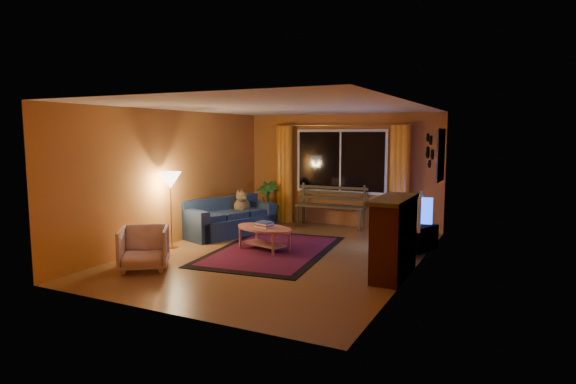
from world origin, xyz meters
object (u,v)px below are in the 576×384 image
at_px(coffee_table, 264,239).
at_px(tv_console, 413,239).
at_px(armchair, 144,246).
at_px(sofa, 229,217).
at_px(floor_lamp, 171,210).
at_px(bench, 330,217).

relative_size(coffee_table, tv_console, 1.10).
distance_m(armchair, tv_console, 4.53).
distance_m(sofa, floor_lamp, 1.46).
bearing_deg(sofa, coffee_table, -12.98).
distance_m(coffee_table, tv_console, 2.62).
bearing_deg(floor_lamp, tv_console, 22.27).
distance_m(sofa, coffee_table, 1.55).
xyz_separation_m(sofa, coffee_table, (1.29, -0.84, -0.17)).
bearing_deg(sofa, tv_console, 23.96).
height_order(sofa, tv_console, sofa).
relative_size(sofa, coffee_table, 1.60).
height_order(bench, armchair, armchair).
height_order(sofa, coffee_table, sofa).
bearing_deg(floor_lamp, armchair, -67.23).
xyz_separation_m(bench, floor_lamp, (-1.88, -3.09, 0.45)).
relative_size(bench, armchair, 2.19).
distance_m(bench, floor_lamp, 3.65).
bearing_deg(sofa, floor_lamp, -83.14).
relative_size(armchair, floor_lamp, 0.53).
height_order(floor_lamp, tv_console, floor_lamp).
bearing_deg(bench, floor_lamp, -124.99).
distance_m(armchair, coffee_table, 2.14).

